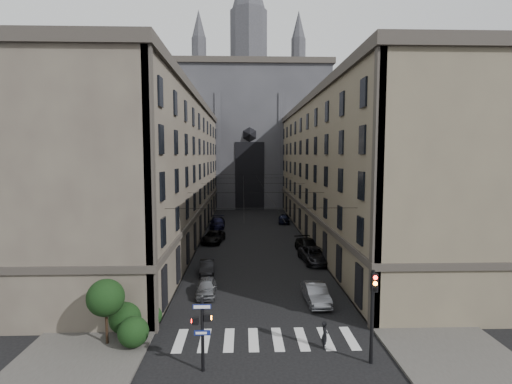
{
  "coord_description": "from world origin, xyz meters",
  "views": [
    {
      "loc": [
        -1.35,
        -18.64,
        11.36
      ],
      "look_at": [
        -0.41,
        10.48,
        8.64
      ],
      "focal_mm": 28.0,
      "sensor_mm": 36.0,
      "label": 1
    }
  ],
  "objects": [
    {
      "name": "pedestrian",
      "position": [
        3.41,
        3.75,
        0.82
      ],
      "size": [
        0.42,
        0.61,
        1.64
      ],
      "primitive_type": "imported",
      "rotation": [
        0.0,
        0.0,
        1.53
      ],
      "color": "black",
      "rests_on": "ground"
    },
    {
      "name": "car_right_midnear",
      "position": [
        6.2,
        22.44,
        0.79
      ],
      "size": [
        3.14,
        5.92,
        1.58
      ],
      "primitive_type": "imported",
      "rotation": [
        0.0,
        0.0,
        0.09
      ],
      "color": "black",
      "rests_on": "ground"
    },
    {
      "name": "building_left",
      "position": [
        -13.44,
        36.0,
        9.34
      ],
      "size": [
        13.6,
        60.6,
        18.85
      ],
      "color": "#4C423A",
      "rests_on": "ground"
    },
    {
      "name": "car_left_midfar",
      "position": [
        -5.28,
        32.5,
        0.73
      ],
      "size": [
        3.14,
        5.56,
        1.46
      ],
      "primitive_type": "imported",
      "rotation": [
        0.0,
        0.0,
        -0.14
      ],
      "color": "black",
      "rests_on": "ground"
    },
    {
      "name": "car_left_far",
      "position": [
        -5.39,
        43.08,
        0.8
      ],
      "size": [
        2.34,
        5.56,
        1.6
      ],
      "primitive_type": "imported",
      "rotation": [
        0.0,
        0.0,
        0.02
      ],
      "color": "black",
      "rests_on": "ground"
    },
    {
      "name": "traffic_light_right",
      "position": [
        5.6,
        1.92,
        3.29
      ],
      "size": [
        0.34,
        0.5,
        5.2
      ],
      "color": "black",
      "rests_on": "ground"
    },
    {
      "name": "sidewalk_left",
      "position": [
        -10.5,
        36.0,
        0.07
      ],
      "size": [
        7.0,
        80.0,
        0.15
      ],
      "primitive_type": "cube",
      "color": "#383533",
      "rests_on": "ground"
    },
    {
      "name": "pedestrian_signal_left",
      "position": [
        -3.51,
        1.5,
        2.32
      ],
      "size": [
        1.02,
        0.38,
        4.0
      ],
      "color": "black",
      "rests_on": "ground"
    },
    {
      "name": "gothic_tower",
      "position": [
        0.0,
        74.96,
        17.8
      ],
      "size": [
        35.0,
        23.0,
        58.0
      ],
      "color": "#2D2D33",
      "rests_on": "ground"
    },
    {
      "name": "car_left_near",
      "position": [
        -4.36,
        12.95,
        0.67
      ],
      "size": [
        1.67,
        3.95,
        1.34
      ],
      "primitive_type": "imported",
      "rotation": [
        0.0,
        0.0,
        0.02
      ],
      "color": "slate",
      "rests_on": "ground"
    },
    {
      "name": "tram_wires",
      "position": [
        0.0,
        35.63,
        7.25
      ],
      "size": [
        14.0,
        60.0,
        0.43
      ],
      "color": "black",
      "rests_on": "ground"
    },
    {
      "name": "building_right",
      "position": [
        13.44,
        36.0,
        9.34
      ],
      "size": [
        13.6,
        60.6,
        18.85
      ],
      "color": "brown",
      "rests_on": "ground"
    },
    {
      "name": "car_left_midnear",
      "position": [
        -4.84,
        18.84,
        0.63
      ],
      "size": [
        1.58,
        3.93,
        1.27
      ],
      "primitive_type": "imported",
      "rotation": [
        0.0,
        0.0,
        0.06
      ],
      "color": "black",
      "rests_on": "ground"
    },
    {
      "name": "car_right_far",
      "position": [
        5.42,
        46.92,
        0.77
      ],
      "size": [
        2.21,
        4.65,
        1.54
      ],
      "primitive_type": "imported",
      "rotation": [
        0.0,
        0.0,
        -0.09
      ],
      "color": "black",
      "rests_on": "ground"
    },
    {
      "name": "sidewalk_right",
      "position": [
        10.5,
        36.0,
        0.07
      ],
      "size": [
        7.0,
        80.0,
        0.15
      ],
      "primitive_type": "cube",
      "color": "#383533",
      "rests_on": "ground"
    },
    {
      "name": "shrub_cluster",
      "position": [
        -8.72,
        5.01,
        1.8
      ],
      "size": [
        3.9,
        4.4,
        3.9
      ],
      "color": "black",
      "rests_on": "sidewalk_left"
    },
    {
      "name": "zebra_crossing",
      "position": [
        0.0,
        5.0,
        0.01
      ],
      "size": [
        11.0,
        3.2,
        0.01
      ],
      "primitive_type": "cube",
      "color": "beige",
      "rests_on": "ground"
    },
    {
      "name": "car_right_midfar",
      "position": [
        6.19,
        26.8,
        0.79
      ],
      "size": [
        2.92,
        5.68,
        1.58
      ],
      "primitive_type": "imported",
      "rotation": [
        0.0,
        0.0,
        0.13
      ],
      "color": "black",
      "rests_on": "ground"
    },
    {
      "name": "car_right_near",
      "position": [
        4.2,
        10.93,
        0.74
      ],
      "size": [
        1.76,
        4.56,
        1.48
      ],
      "primitive_type": "imported",
      "rotation": [
        0.0,
        0.0,
        0.04
      ],
      "color": "slate",
      "rests_on": "ground"
    }
  ]
}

